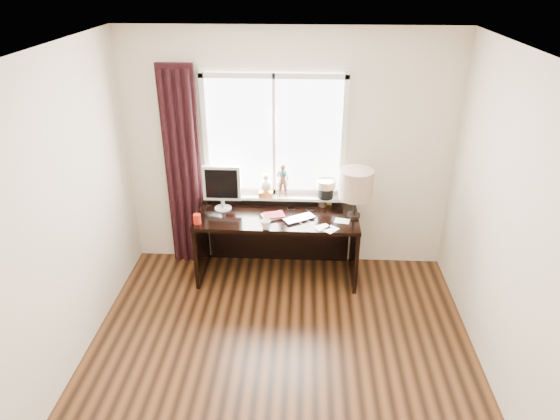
# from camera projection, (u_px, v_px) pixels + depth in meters

# --- Properties ---
(floor) EXTENTS (3.50, 4.00, 0.00)m
(floor) POSITION_uv_depth(u_px,v_px,m) (278.00, 386.00, 4.11)
(floor) COLOR #5D3217
(floor) RESTS_ON ground
(ceiling) EXTENTS (3.50, 4.00, 0.00)m
(ceiling) POSITION_uv_depth(u_px,v_px,m) (277.00, 63.00, 2.95)
(ceiling) COLOR white
(ceiling) RESTS_ON wall_back
(wall_back) EXTENTS (3.50, 0.00, 2.60)m
(wall_back) POSITION_uv_depth(u_px,v_px,m) (288.00, 154.00, 5.32)
(wall_back) COLOR beige
(wall_back) RESTS_ON ground
(wall_left) EXTENTS (0.00, 4.00, 2.60)m
(wall_left) POSITION_uv_depth(u_px,v_px,m) (37.00, 245.00, 3.61)
(wall_left) COLOR beige
(wall_left) RESTS_ON ground
(wall_right) EXTENTS (0.00, 4.00, 2.60)m
(wall_right) POSITION_uv_depth(u_px,v_px,m) (530.00, 258.00, 3.45)
(wall_right) COLOR beige
(wall_right) RESTS_ON ground
(laptop) EXTENTS (0.39, 0.35, 0.03)m
(laptop) POSITION_uv_depth(u_px,v_px,m) (299.00, 219.00, 5.14)
(laptop) COLOR silver
(laptop) RESTS_ON desk
(mug) EXTENTS (0.13, 0.13, 0.09)m
(mug) POSITION_uv_depth(u_px,v_px,m) (266.00, 224.00, 4.95)
(mug) COLOR white
(mug) RESTS_ON desk
(red_cup) EXTENTS (0.08, 0.08, 0.10)m
(red_cup) POSITION_uv_depth(u_px,v_px,m) (197.00, 219.00, 5.05)
(red_cup) COLOR #A91B0E
(red_cup) RESTS_ON desk
(window) EXTENTS (1.52, 0.22, 1.40)m
(window) POSITION_uv_depth(u_px,v_px,m) (275.00, 155.00, 5.27)
(window) COLOR white
(window) RESTS_ON ground
(curtain) EXTENTS (0.38, 0.09, 2.25)m
(curtain) POSITION_uv_depth(u_px,v_px,m) (183.00, 171.00, 5.37)
(curtain) COLOR black
(curtain) RESTS_ON floor
(desk) EXTENTS (1.70, 0.70, 0.75)m
(desk) POSITION_uv_depth(u_px,v_px,m) (278.00, 231.00, 5.43)
(desk) COLOR black
(desk) RESTS_ON floor
(monitor) EXTENTS (0.40, 0.18, 0.49)m
(monitor) POSITION_uv_depth(u_px,v_px,m) (222.00, 185.00, 5.24)
(monitor) COLOR beige
(monitor) RESTS_ON desk
(notebook_stack) EXTENTS (0.27, 0.24, 0.03)m
(notebook_stack) POSITION_uv_depth(u_px,v_px,m) (274.00, 216.00, 5.19)
(notebook_stack) COLOR beige
(notebook_stack) RESTS_ON desk
(brush_holder) EXTENTS (0.09, 0.09, 0.25)m
(brush_holder) POSITION_uv_depth(u_px,v_px,m) (322.00, 201.00, 5.41)
(brush_holder) COLOR black
(brush_holder) RESTS_ON desk
(icon_frame) EXTENTS (0.10, 0.03, 0.13)m
(icon_frame) POSITION_uv_depth(u_px,v_px,m) (327.00, 199.00, 5.43)
(icon_frame) COLOR gold
(icon_frame) RESTS_ON desk
(table_lamp) EXTENTS (0.35, 0.35, 0.52)m
(table_lamp) POSITION_uv_depth(u_px,v_px,m) (356.00, 185.00, 5.04)
(table_lamp) COLOR black
(table_lamp) RESTS_ON desk
(loose_papers) EXTENTS (0.38, 0.35, 0.00)m
(loose_papers) POSITION_uv_depth(u_px,v_px,m) (332.00, 226.00, 5.02)
(loose_papers) COLOR white
(loose_papers) RESTS_ON desk
(desk_cables) EXTENTS (0.34, 0.30, 0.01)m
(desk_cables) POSITION_uv_depth(u_px,v_px,m) (306.00, 212.00, 5.29)
(desk_cables) COLOR black
(desk_cables) RESTS_ON desk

